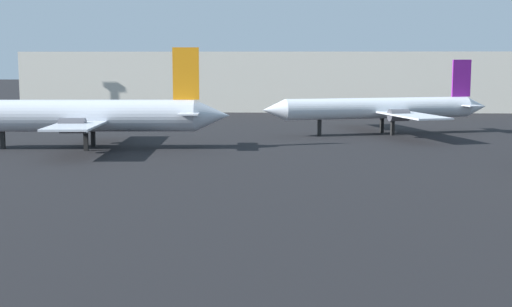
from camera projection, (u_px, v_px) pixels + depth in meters
airplane_distant at (79, 116)px, 68.94m from camera, size 30.16×20.43×9.95m
airplane_far_left at (381, 108)px, 82.60m from camera, size 27.77×24.02×8.77m
terminal_building at (272, 80)px, 129.47m from camera, size 84.71×26.49×10.10m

